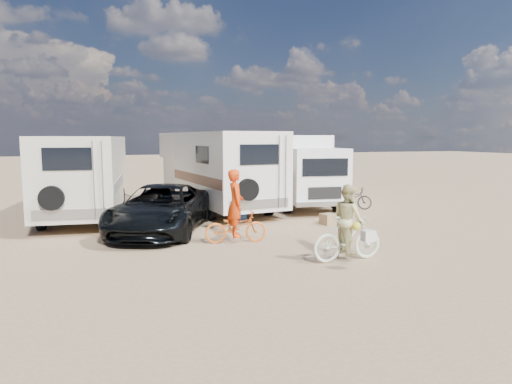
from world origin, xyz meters
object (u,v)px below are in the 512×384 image
object	(u,v)px
bike_parked	(351,198)
cooler	(239,215)
rv_main	(216,171)
box_truck	(297,170)
rider_woman	(348,226)
dark_suv	(161,209)
rv_left	(86,177)
bike_woman	(348,238)
crate	(328,219)
rider_man	(236,209)
bike_man	(236,227)

from	to	relation	value
bike_parked	cooler	xyz separation A→B (m)	(-5.32, -1.17, -0.23)
rv_main	box_truck	distance (m)	3.68
rider_woman	dark_suv	bearing A→B (deg)	35.91
rv_left	bike_woman	bearing A→B (deg)	-48.39
bike_woman	crate	world-z (taller)	bike_woman
dark_suv	bike_parked	bearing A→B (deg)	37.38
cooler	rv_main	bearing A→B (deg)	111.92
rider_man	bike_parked	bearing A→B (deg)	-47.00
box_truck	bike_man	world-z (taller)	box_truck
box_truck	bike_woman	bearing A→B (deg)	-99.19
bike_woman	cooler	bearing A→B (deg)	7.57
box_truck	crate	world-z (taller)	box_truck
bike_woman	cooler	xyz separation A→B (m)	(-0.94, 5.96, -0.33)
bike_woman	bike_parked	world-z (taller)	bike_woman
rider_woman	bike_parked	world-z (taller)	rider_woman
bike_man	rider_woman	bearing A→B (deg)	-135.18
rider_woman	cooler	bearing A→B (deg)	7.57
box_truck	bike_parked	distance (m)	2.72
dark_suv	box_truck	bearing A→B (deg)	54.21
rv_main	dark_suv	size ratio (longest dim) A/B	1.54
box_truck	bike_woman	world-z (taller)	box_truck
rider_woman	cooler	size ratio (longest dim) A/B	2.92
rv_main	box_truck	size ratio (longest dim) A/B	1.16
bike_man	bike_parked	distance (m)	7.74
rider_woman	cooler	world-z (taller)	rider_woman
bike_woman	rv_left	bearing A→B (deg)	33.81
box_truck	rider_man	distance (m)	7.84
dark_suv	cooler	size ratio (longest dim) A/B	9.21
cooler	crate	size ratio (longest dim) A/B	1.25
dark_suv	rider_man	bearing A→B (deg)	-28.31
rv_main	rv_left	bearing A→B (deg)	178.82
rv_main	bike_man	size ratio (longest dim) A/B	4.72
rv_main	bike_parked	world-z (taller)	rv_main
dark_suv	bike_parked	distance (m)	8.47
bike_parked	crate	distance (m)	3.80
bike_woman	bike_parked	xyz separation A→B (m)	(4.38, 7.13, -0.10)
rider_man	crate	xyz separation A→B (m)	(3.84, 1.56, -0.78)
rider_man	cooler	xyz separation A→B (m)	(1.08, 3.19, -0.73)
rv_main	bike_man	world-z (taller)	rv_main
rider_man	bike_man	bearing A→B (deg)	-171.25
rider_woman	crate	distance (m)	4.75
rv_main	rv_left	world-z (taller)	rv_main
bike_parked	crate	world-z (taller)	bike_parked
dark_suv	crate	bearing A→B (deg)	16.00
rv_left	box_truck	xyz separation A→B (m)	(8.83, 0.32, 0.03)
rider_woman	crate	xyz separation A→B (m)	(1.82, 4.33, -0.67)
rider_woman	box_truck	bearing A→B (deg)	-18.19
box_truck	rv_left	bearing A→B (deg)	-170.32
bike_man	bike_woman	size ratio (longest dim) A/B	0.95
rv_main	rv_left	size ratio (longest dim) A/B	1.12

